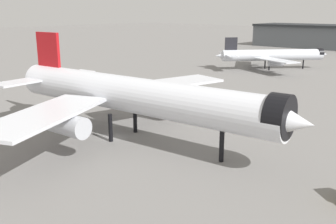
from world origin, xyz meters
TOP-DOWN VIEW (x-y plane):
  - ground at (0.00, 0.00)m, footprint 900.00×900.00m
  - airliner_near_gate at (3.21, 2.20)m, footprint 61.94×56.07m
  - airliner_far_taxiway at (-20.27, 94.36)m, footprint 34.47×38.19m
  - baggage_cart_trailing at (-3.89, 39.22)m, footprint 2.62×2.25m

SIDE VIEW (x-z plane):
  - ground at x=0.00m, z-range 0.00..0.00m
  - baggage_cart_trailing at x=-3.89m, z-range 0.07..1.89m
  - airliner_far_taxiway at x=-20.27m, z-range -0.73..11.58m
  - airliner_near_gate at x=3.21m, z-range -1.07..16.93m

